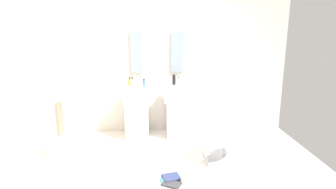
% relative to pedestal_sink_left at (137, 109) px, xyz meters
% --- Properties ---
extents(ground_plane, '(4.80, 3.60, 0.04)m').
position_rel_pedestal_sink_left_xyz_m(ground_plane, '(0.37, -1.26, -0.54)').
color(ground_plane, silver).
extents(rear_partition, '(4.80, 0.10, 2.60)m').
position_rel_pedestal_sink_left_xyz_m(rear_partition, '(0.37, 0.39, 0.78)').
color(rear_partition, beige).
rests_on(rear_partition, ground_plane).
extents(pedestal_sink_left, '(0.51, 0.51, 1.03)m').
position_rel_pedestal_sink_left_xyz_m(pedestal_sink_left, '(0.00, 0.00, 0.00)').
color(pedestal_sink_left, white).
rests_on(pedestal_sink_left, ground_plane).
extents(pedestal_sink_right, '(0.51, 0.51, 1.03)m').
position_rel_pedestal_sink_left_xyz_m(pedestal_sink_right, '(0.73, 0.00, 0.00)').
color(pedestal_sink_right, white).
rests_on(pedestal_sink_right, ground_plane).
extents(vanity_mirror_left, '(0.22, 0.03, 0.74)m').
position_rel_pedestal_sink_left_xyz_m(vanity_mirror_left, '(0.00, 0.32, 0.98)').
color(vanity_mirror_left, '#8C9EA8').
extents(vanity_mirror_right, '(0.22, 0.03, 0.74)m').
position_rel_pedestal_sink_left_xyz_m(vanity_mirror_right, '(0.73, 0.32, 0.98)').
color(vanity_mirror_right, '#8C9EA8').
extents(lounge_chair, '(1.03, 1.02, 0.65)m').
position_rel_pedestal_sink_left_xyz_m(lounge_chair, '(1.35, -0.96, -0.17)').
color(lounge_chair, '#B7BABF').
rests_on(lounge_chair, ground_plane).
extents(towel_rack, '(0.37, 0.22, 0.95)m').
position_rel_pedestal_sink_left_xyz_m(towel_rack, '(-1.10, -0.84, 0.11)').
color(towel_rack, '#B7BABF').
rests_on(towel_rack, ground_plane).
extents(area_rug, '(1.01, 0.65, 0.01)m').
position_rel_pedestal_sink_left_xyz_m(area_rug, '(0.67, -1.56, -0.51)').
color(area_rug, '#B2B2B7').
rests_on(area_rug, ground_plane).
extents(magazine_navy, '(0.26, 0.25, 0.04)m').
position_rel_pedestal_sink_left_xyz_m(magazine_navy, '(0.52, -1.50, -0.49)').
color(magazine_navy, navy).
rests_on(magazine_navy, area_rug).
extents(magazine_teal, '(0.24, 0.22, 0.02)m').
position_rel_pedestal_sink_left_xyz_m(magazine_teal, '(0.49, -1.58, -0.50)').
color(magazine_teal, teal).
rests_on(magazine_teal, area_rug).
extents(magazine_charcoal, '(0.27, 0.25, 0.02)m').
position_rel_pedestal_sink_left_xyz_m(magazine_charcoal, '(0.51, -1.65, -0.50)').
color(magazine_charcoal, '#38383D').
rests_on(magazine_charcoal, area_rug).
extents(coffee_mug, '(0.08, 0.08, 0.10)m').
position_rel_pedestal_sink_left_xyz_m(coffee_mug, '(0.67, -1.61, -0.46)').
color(coffee_mug, white).
rests_on(coffee_mug, area_rug).
extents(soap_bottle_blue, '(0.05, 0.05, 0.14)m').
position_rel_pedestal_sink_left_xyz_m(soap_bottle_blue, '(0.14, -0.01, 0.48)').
color(soap_bottle_blue, '#4C72B7').
rests_on(soap_bottle_blue, pedestal_sink_left).
extents(soap_bottle_black, '(0.06, 0.06, 0.19)m').
position_rel_pedestal_sink_left_xyz_m(soap_bottle_black, '(0.67, 0.13, 0.50)').
color(soap_bottle_black, black).
rests_on(soap_bottle_black, pedestal_sink_right).
extents(soap_bottle_amber, '(0.06, 0.06, 0.16)m').
position_rel_pedestal_sink_left_xyz_m(soap_bottle_amber, '(-0.12, 0.06, 0.48)').
color(soap_bottle_amber, '#C68C38').
rests_on(soap_bottle_amber, pedestal_sink_left).
extents(soap_bottle_white, '(0.05, 0.05, 0.14)m').
position_rel_pedestal_sink_left_xyz_m(soap_bottle_white, '(0.75, 0.13, 0.48)').
color(soap_bottle_white, white).
rests_on(soap_bottle_white, pedestal_sink_right).
extents(soap_bottle_grey, '(0.06, 0.06, 0.19)m').
position_rel_pedestal_sink_left_xyz_m(soap_bottle_grey, '(-0.06, -0.15, 0.50)').
color(soap_bottle_grey, '#99999E').
rests_on(soap_bottle_grey, pedestal_sink_left).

